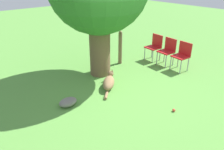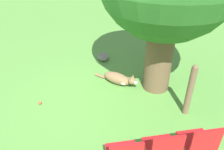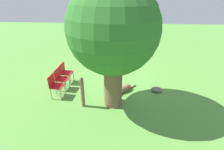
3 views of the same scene
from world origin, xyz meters
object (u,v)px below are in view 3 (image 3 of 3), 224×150
fence_post (82,92)px  red_chair_0 (65,71)px  red_chair_1 (61,77)px  tennis_ball (116,71)px  oak_tree (113,31)px  dog (123,89)px  red_chair_2 (55,84)px

fence_post → red_chair_0: bearing=-56.1°
red_chair_1 → tennis_ball: red_chair_1 is taller
oak_tree → dog: size_ratio=4.32×
red_chair_1 → tennis_ball: size_ratio=12.86×
oak_tree → tennis_ball: bearing=-89.5°
oak_tree → red_chair_1: bearing=-22.0°
red_chair_0 → red_chair_1: same height
red_chair_0 → red_chair_2: same height
fence_post → red_chair_2: size_ratio=1.26×
red_chair_1 → tennis_ball: 2.78m
oak_tree → red_chair_0: bearing=-34.0°
oak_tree → red_chair_1: oak_tree is taller
oak_tree → red_chair_2: 2.93m
red_chair_0 → red_chair_2: size_ratio=1.00×
red_chair_0 → tennis_ball: size_ratio=12.86×
oak_tree → dog: bearing=-112.3°
tennis_ball → red_chair_1: bearing=40.6°
fence_post → red_chair_0: size_ratio=1.26×
red_chair_1 → tennis_ball: (-2.08, -1.78, -0.48)m
fence_post → red_chair_1: fence_post is taller
fence_post → red_chair_1: (1.10, -1.07, -0.04)m
dog → red_chair_0: size_ratio=1.05×
oak_tree → fence_post: bearing=12.3°
red_chair_1 → red_chair_2: bearing=-87.5°
tennis_ball → oak_tree: bearing=90.5°
fence_post → red_chair_2: 1.23m
oak_tree → dog: (-0.33, -0.81, -2.39)m
oak_tree → red_chair_2: size_ratio=4.51×
red_chair_0 → red_chair_1: 0.56m
red_chair_2 → red_chair_1: bearing=92.5°
dog → red_chair_2: 2.53m
red_chair_1 → dog: bearing=3.3°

